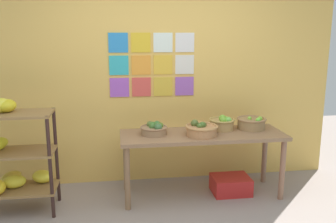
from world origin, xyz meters
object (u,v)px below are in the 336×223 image
(banana_shelf_unit, at_px, (5,151))
(fruit_basket_back_left, at_px, (222,123))
(fruit_basket_left, at_px, (201,129))
(display_table, at_px, (202,141))
(fruit_basket_centre, at_px, (154,129))
(fruit_basket_right, at_px, (251,123))
(produce_crate_under_table, at_px, (231,185))

(banana_shelf_unit, bearing_deg, fruit_basket_back_left, 5.84)
(banana_shelf_unit, distance_m, fruit_basket_left, 2.01)
(display_table, height_order, fruit_basket_back_left, fruit_basket_back_left)
(banana_shelf_unit, bearing_deg, fruit_basket_centre, 5.41)
(fruit_basket_right, bearing_deg, fruit_basket_centre, -176.13)
(fruit_basket_left, distance_m, fruit_basket_right, 0.66)
(fruit_basket_back_left, bearing_deg, display_table, -155.00)
(banana_shelf_unit, distance_m, fruit_basket_centre, 1.52)
(fruit_basket_right, relative_size, produce_crate_under_table, 0.79)
(banana_shelf_unit, distance_m, fruit_basket_back_left, 2.31)
(fruit_basket_back_left, bearing_deg, fruit_basket_left, -144.54)
(display_table, height_order, fruit_basket_centre, fruit_basket_centre)
(fruit_basket_centre, bearing_deg, fruit_basket_back_left, 6.65)
(banana_shelf_unit, bearing_deg, fruit_basket_right, 4.75)
(fruit_basket_back_left, xyz_separation_m, produce_crate_under_table, (0.09, -0.13, -0.70))
(display_table, height_order, fruit_basket_left, fruit_basket_left)
(fruit_basket_right, bearing_deg, banana_shelf_unit, -175.25)
(banana_shelf_unit, relative_size, fruit_basket_left, 3.35)
(display_table, relative_size, fruit_basket_back_left, 6.11)
(display_table, xyz_separation_m, fruit_basket_left, (-0.04, -0.09, 0.16))
(display_table, height_order, fruit_basket_right, fruit_basket_right)
(banana_shelf_unit, xyz_separation_m, produce_crate_under_table, (2.38, 0.11, -0.55))
(banana_shelf_unit, bearing_deg, display_table, 3.24)
(fruit_basket_back_left, bearing_deg, fruit_basket_centre, -173.35)
(fruit_basket_left, relative_size, fruit_basket_right, 1.06)
(fruit_basket_back_left, bearing_deg, produce_crate_under_table, -55.98)
(display_table, distance_m, fruit_basket_back_left, 0.33)
(banana_shelf_unit, height_order, fruit_basket_centre, banana_shelf_unit)
(fruit_basket_centre, distance_m, produce_crate_under_table, 1.11)
(produce_crate_under_table, bearing_deg, fruit_basket_left, -168.04)
(fruit_basket_centre, relative_size, produce_crate_under_table, 0.69)
(banana_shelf_unit, relative_size, produce_crate_under_table, 2.80)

